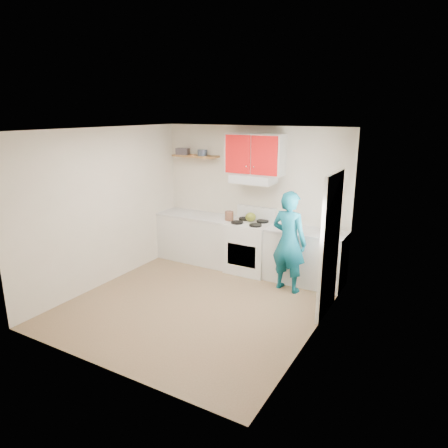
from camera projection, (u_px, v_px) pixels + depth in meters
The scene contains 21 objects.
floor at pixel (198, 303), 6.25m from camera, with size 3.80×3.80×0.00m, color brown.
ceiling at pixel (195, 130), 5.55m from camera, with size 3.60×3.80×0.04m, color white.
back_wall at pixel (253, 198), 7.49m from camera, with size 3.60×0.04×2.60m, color beige.
front_wall at pixel (97, 262), 4.31m from camera, with size 3.60×0.04×2.60m, color beige.
left_wall at pixel (105, 207), 6.76m from camera, with size 0.04×3.80×2.60m, color beige.
right_wall at pixel (318, 240), 5.04m from camera, with size 0.04×3.80×2.60m, color beige.
door at pixel (330, 245), 5.72m from camera, with size 0.05×0.85×2.05m, color white.
door_glass at pixel (330, 216), 5.62m from camera, with size 0.01×0.55×0.95m, color white.
counter_left at pixel (198, 238), 7.96m from camera, with size 1.52×0.60×0.90m, color silver.
counter_right at pixel (305, 257), 6.93m from camera, with size 1.32×0.60×0.90m, color silver.
stove at pixel (249, 247), 7.40m from camera, with size 0.76×0.65×0.92m, color white.
range_hood at pixel (253, 179), 7.15m from camera, with size 0.76×0.44×0.15m, color silver.
upper_cabinets at pixel (255, 154), 7.09m from camera, with size 1.02×0.33×0.70m, color red.
shelf at pixel (196, 156), 7.72m from camera, with size 0.90×0.30×0.04m, color brown.
books at pixel (183, 151), 7.81m from camera, with size 0.23×0.17×0.12m, color #3B3438.
tin at pixel (202, 153), 7.60m from camera, with size 0.18×0.18×0.11m, color #333D4C.
kettle at pixel (251, 217), 7.34m from camera, with size 0.19×0.19×0.16m, color olive.
crock at pixel (229, 216), 7.41m from camera, with size 0.16×0.16×0.19m, color brown.
cutting_board at pixel (302, 231), 6.79m from camera, with size 0.27×0.20×0.02m, color olive.
silicone_mat at pixel (324, 236), 6.57m from camera, with size 0.33×0.28×0.01m, color #B1121F.
person at pixel (289, 242), 6.52m from camera, with size 0.60×0.40×1.66m, color #0B5367.
Camera 1 is at (3.16, -4.75, 2.84)m, focal length 32.71 mm.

